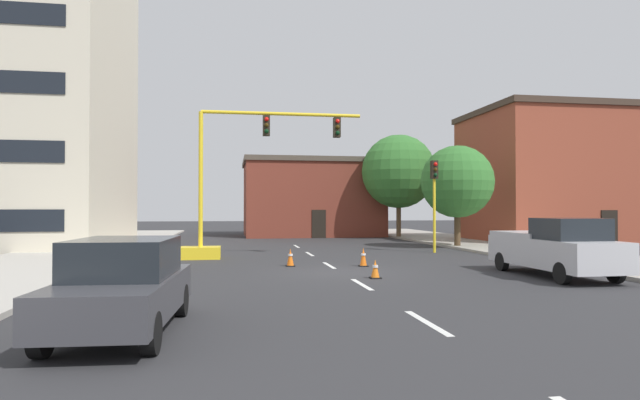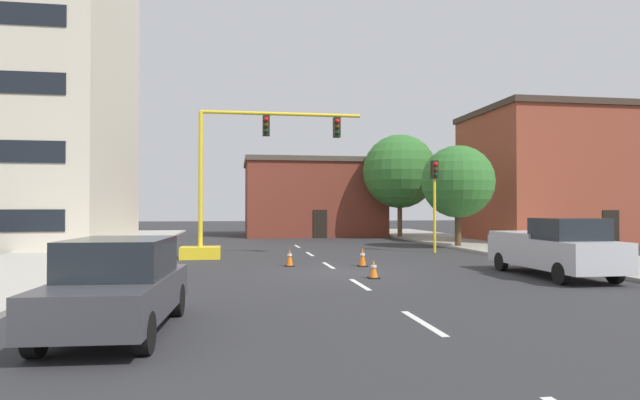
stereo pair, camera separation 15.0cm
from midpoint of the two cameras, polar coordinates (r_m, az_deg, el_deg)
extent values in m
plane|color=#2D2D30|center=(19.35, 2.41, -7.74)|extent=(160.00, 160.00, 0.00)
cube|color=#B2ADA3|center=(28.02, -25.18, -5.39)|extent=(6.00, 56.00, 0.14)
cube|color=#9E998E|center=(31.01, 20.80, -4.97)|extent=(6.00, 56.00, 0.14)
cube|color=silver|center=(11.25, 11.27, -12.67)|extent=(0.16, 2.40, 0.01)
cube|color=silver|center=(16.45, 4.52, -8.93)|extent=(0.16, 2.40, 0.01)
cube|color=silver|center=(21.79, 1.10, -6.96)|extent=(0.16, 2.40, 0.01)
cube|color=silver|center=(27.20, -0.95, -5.75)|extent=(0.16, 2.40, 0.01)
cube|color=silver|center=(32.64, -2.32, -4.94)|extent=(0.16, 2.40, 0.01)
cube|color=beige|center=(38.56, -29.83, 11.08)|extent=(12.64, 13.93, 20.46)
cube|color=brown|center=(45.96, -0.77, -0.03)|extent=(11.19, 8.76, 6.01)
cube|color=#4C4238|center=(46.12, -0.77, 3.95)|extent=(11.49, 9.06, 0.40)
cube|color=black|center=(41.61, 0.10, -2.56)|extent=(1.10, 0.06, 2.20)
cube|color=brown|center=(41.04, 24.78, 2.03)|extent=(12.35, 8.92, 8.69)
cube|color=#3D2D23|center=(41.51, 24.73, 8.31)|extent=(12.65, 9.22, 0.40)
cube|color=black|center=(37.36, 28.65, -2.64)|extent=(1.10, 0.06, 2.20)
cube|color=yellow|center=(25.19, -12.44, -5.50)|extent=(1.80, 1.20, 0.55)
cylinder|color=yellow|center=(25.15, -12.42, 2.19)|extent=(0.20, 0.20, 6.20)
cylinder|color=yellow|center=(25.56, -3.89, 9.12)|extent=(7.48, 0.16, 0.16)
cube|color=black|center=(25.41, -5.58, 7.87)|extent=(0.32, 0.36, 0.95)
sphere|color=red|center=(25.26, -5.55, 8.55)|extent=(0.20, 0.20, 0.20)
sphere|color=#38280A|center=(25.22, -5.56, 7.92)|extent=(0.20, 0.20, 0.20)
sphere|color=black|center=(25.18, -5.56, 7.29)|extent=(0.20, 0.20, 0.20)
cube|color=black|center=(25.83, 1.96, 7.72)|extent=(0.32, 0.36, 0.95)
sphere|color=red|center=(25.69, 2.04, 8.39)|extent=(0.20, 0.20, 0.20)
sphere|color=#38280A|center=(25.64, 2.04, 7.77)|extent=(0.20, 0.20, 0.20)
sphere|color=black|center=(25.60, 2.04, 7.15)|extent=(0.20, 0.20, 0.20)
cylinder|color=yellow|center=(28.54, 12.24, -0.69)|extent=(0.14, 0.14, 4.80)
cube|color=black|center=(28.61, 12.23, 3.17)|extent=(0.32, 0.36, 0.95)
sphere|color=red|center=(28.46, 12.36, 3.75)|extent=(0.20, 0.20, 0.20)
sphere|color=#38280A|center=(28.44, 12.37, 3.18)|extent=(0.20, 0.20, 0.20)
sphere|color=black|center=(28.42, 12.37, 2.62)|extent=(0.20, 0.20, 0.20)
cylinder|color=#4C3823|center=(32.19, 14.59, -2.94)|extent=(0.36, 0.36, 2.29)
sphere|color=#33702D|center=(32.21, 14.58, 1.91)|extent=(4.22, 4.22, 4.22)
cylinder|color=brown|center=(41.79, 8.59, -1.97)|extent=(0.36, 0.36, 3.03)
sphere|color=#33702D|center=(41.88, 8.58, 3.03)|extent=(5.69, 5.69, 5.69)
cube|color=#BCBCC1|center=(19.84, 23.71, -5.13)|extent=(2.01, 5.40, 0.95)
cube|color=#1E2328|center=(19.04, 25.16, -2.81)|extent=(1.84, 1.80, 0.70)
cube|color=#BCBCC1|center=(20.82, 21.93, -3.41)|extent=(2.00, 2.81, 0.16)
cylinder|color=black|center=(18.91, 29.06, -6.75)|extent=(0.22, 0.68, 0.68)
cylinder|color=black|center=(17.86, 24.47, -7.13)|extent=(0.22, 0.68, 0.68)
cylinder|color=black|center=(21.91, 23.10, -5.97)|extent=(0.22, 0.68, 0.68)
cylinder|color=black|center=(21.01, 18.91, -6.22)|extent=(0.22, 0.68, 0.68)
cube|color=#3D3D42|center=(10.66, -20.30, -9.54)|extent=(2.11, 4.60, 0.70)
cube|color=#1E2328|center=(10.68, -20.14, -5.75)|extent=(1.84, 2.40, 0.70)
cylinder|color=black|center=(12.39, -22.24, -9.95)|extent=(0.26, 0.69, 0.68)
cylinder|color=black|center=(12.03, -14.56, -10.26)|extent=(0.26, 0.69, 0.68)
cylinder|color=black|center=(9.55, -27.62, -12.66)|extent=(0.26, 0.69, 0.68)
cylinder|color=black|center=(9.07, -17.64, -13.35)|extent=(0.26, 0.69, 0.68)
cube|color=black|center=(17.87, 5.98, -8.24)|extent=(0.36, 0.36, 0.04)
cone|color=orange|center=(17.83, 5.98, -7.25)|extent=(0.28, 0.28, 0.58)
cylinder|color=white|center=(17.82, 5.98, -7.03)|extent=(0.19, 0.19, 0.08)
cube|color=black|center=(21.46, 4.76, -7.01)|extent=(0.36, 0.36, 0.04)
cone|color=orange|center=(21.43, 4.76, -6.01)|extent=(0.28, 0.28, 0.71)
cylinder|color=white|center=(21.42, 4.75, -5.78)|extent=(0.19, 0.19, 0.08)
cube|color=black|center=(21.45, -3.05, -7.01)|extent=(0.36, 0.36, 0.04)
cone|color=orange|center=(21.42, -3.05, -6.06)|extent=(0.28, 0.28, 0.67)
cylinder|color=white|center=(21.41, -3.05, -5.85)|extent=(0.19, 0.19, 0.08)
camera|label=1|loc=(0.08, -89.84, 0.00)|focal=30.08mm
camera|label=2|loc=(0.08, 90.16, 0.00)|focal=30.08mm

